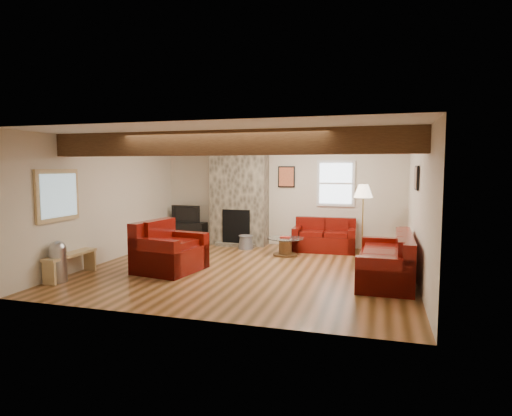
{
  "coord_description": "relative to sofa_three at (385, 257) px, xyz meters",
  "views": [
    {
      "loc": [
        2.36,
        -7.6,
        1.93
      ],
      "look_at": [
        0.04,
        0.4,
        1.14
      ],
      "focal_mm": 30.0,
      "sensor_mm": 36.0,
      "label": 1
    }
  ],
  "objects": [
    {
      "name": "coffee_table",
      "position": [
        -2.08,
        1.57,
        -0.21
      ],
      "size": [
        0.8,
        0.8,
        0.42
      ],
      "color": "#4C3118",
      "rests_on": "floor"
    },
    {
      "name": "artwork_right",
      "position": [
        0.48,
        0.38,
        1.35
      ],
      "size": [
        0.06,
        0.55,
        0.42
      ],
      "primitive_type": null,
      "color": "black",
      "rests_on": "room"
    },
    {
      "name": "pedal_bin",
      "position": [
        -5.3,
        -1.65,
        -0.05
      ],
      "size": [
        0.37,
        0.37,
        0.71
      ],
      "primitive_type": null,
      "rotation": [
        0.0,
        0.0,
        -0.38
      ],
      "color": "#A5A6AA",
      "rests_on": "floor"
    },
    {
      "name": "room",
      "position": [
        -2.48,
        0.08,
        0.85
      ],
      "size": [
        8.0,
        8.0,
        8.0
      ],
      "color": "#553616",
      "rests_on": "ground"
    },
    {
      "name": "sofa_three",
      "position": [
        0.0,
        0.0,
        0.0
      ],
      "size": [
        0.9,
        2.09,
        0.8
      ],
      "primitive_type": null,
      "rotation": [
        0.0,
        0.0,
        -1.59
      ],
      "color": "#430704",
      "rests_on": "floor"
    },
    {
      "name": "armchair_red",
      "position": [
        -3.84,
        -0.43,
        0.06
      ],
      "size": [
        1.17,
        1.29,
        0.93
      ],
      "primitive_type": null,
      "rotation": [
        0.0,
        0.0,
        1.42
      ],
      "color": "#430704",
      "rests_on": "floor"
    },
    {
      "name": "hatch_window",
      "position": [
        -5.44,
        -1.42,
        1.05
      ],
      "size": [
        0.08,
        1.0,
        0.9
      ],
      "primitive_type": null,
      "color": "tan",
      "rests_on": "room"
    },
    {
      "name": "tv_cabinet",
      "position": [
        -4.93,
        2.61,
        -0.15
      ],
      "size": [
        1.0,
        0.4,
        0.5
      ],
      "primitive_type": "cube",
      "color": "black",
      "rests_on": "floor"
    },
    {
      "name": "television",
      "position": [
        -4.93,
        2.61,
        0.32
      ],
      "size": [
        0.78,
        0.1,
        0.45
      ],
      "primitive_type": "imported",
      "color": "black",
      "rests_on": "tv_cabinet"
    },
    {
      "name": "ceiling_dome",
      "position": [
        -1.58,
        0.98,
        2.04
      ],
      "size": [
        0.4,
        0.4,
        0.18
      ],
      "primitive_type": null,
      "color": "white",
      "rests_on": "room"
    },
    {
      "name": "artwork_back",
      "position": [
        -2.33,
        2.79,
        1.3
      ],
      "size": [
        0.42,
        0.06,
        0.52
      ],
      "primitive_type": null,
      "color": "black",
      "rests_on": "room"
    },
    {
      "name": "floor_lamp",
      "position": [
        -0.45,
        1.88,
        0.94
      ],
      "size": [
        0.4,
        0.4,
        1.57
      ],
      "color": "tan",
      "rests_on": "floor"
    },
    {
      "name": "pine_bench",
      "position": [
        -5.31,
        -1.34,
        -0.19
      ],
      "size": [
        0.26,
        1.13,
        0.42
      ],
      "primitive_type": null,
      "color": "tan",
      "rests_on": "floor"
    },
    {
      "name": "chimney_breast",
      "position": [
        -3.48,
        2.57,
        0.82
      ],
      "size": [
        1.4,
        0.67,
        2.5
      ],
      "color": "#3D382F",
      "rests_on": "floor"
    },
    {
      "name": "back_window",
      "position": [
        -1.13,
        2.79,
        1.15
      ],
      "size": [
        0.9,
        0.08,
        1.1
      ],
      "primitive_type": null,
      "color": "silver",
      "rests_on": "room"
    },
    {
      "name": "loveseat",
      "position": [
        -1.32,
        2.31,
        -0.03
      ],
      "size": [
        1.44,
        0.86,
        0.75
      ],
      "primitive_type": null,
      "rotation": [
        0.0,
        0.0,
        0.04
      ],
      "color": "#430704",
      "rests_on": "floor"
    },
    {
      "name": "oak_beam",
      "position": [
        -2.48,
        -1.17,
        1.91
      ],
      "size": [
        6.0,
        0.36,
        0.38
      ],
      "primitive_type": "cube",
      "color": "#351D10",
      "rests_on": "room"
    },
    {
      "name": "coal_bucket",
      "position": [
        -3.14,
        2.03,
        -0.23
      ],
      "size": [
        0.36,
        0.36,
        0.33
      ],
      "primitive_type": null,
      "color": "slate",
      "rests_on": "floor"
    }
  ]
}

